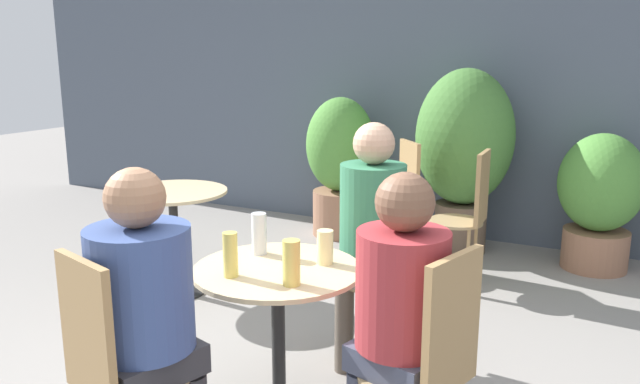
% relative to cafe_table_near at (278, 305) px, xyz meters
% --- Properties ---
extents(storefront_wall, '(10.00, 0.06, 3.00)m').
position_rel_cafe_table_near_xyz_m(storefront_wall, '(0.09, 3.20, 0.96)').
color(storefront_wall, '#4C5666').
rests_on(storefront_wall, ground_plane).
extents(cafe_table_near, '(0.72, 0.72, 0.71)m').
position_rel_cafe_table_near_xyz_m(cafe_table_near, '(0.00, 0.00, 0.00)').
color(cafe_table_near, black).
rests_on(cafe_table_near, ground_plane).
extents(cafe_table_far, '(0.72, 0.72, 0.71)m').
position_rel_cafe_table_near_xyz_m(cafe_table_far, '(-1.40, 0.98, 0.00)').
color(cafe_table_far, black).
rests_on(cafe_table_far, ground_plane).
extents(bistro_chair_0, '(0.39, 0.40, 0.97)m').
position_rel_cafe_table_near_xyz_m(bistro_chair_0, '(-0.22, -0.75, 0.03)').
color(bistro_chair_0, '#997F56').
rests_on(bistro_chair_0, ground_plane).
extents(bistro_chair_1, '(0.40, 0.39, 0.97)m').
position_rel_cafe_table_near_xyz_m(bistro_chair_1, '(0.75, -0.22, 0.03)').
color(bistro_chair_1, '#997F56').
rests_on(bistro_chair_1, ground_plane).
extents(bistro_chair_2, '(0.39, 0.40, 0.97)m').
position_rel_cafe_table_near_xyz_m(bistro_chair_2, '(0.22, 0.75, 0.03)').
color(bistro_chair_2, '#997F56').
rests_on(bistro_chair_2, ground_plane).
extents(bistro_chair_3, '(0.43, 0.42, 0.97)m').
position_rel_cafe_table_near_xyz_m(bistro_chair_3, '(-0.23, 2.16, 0.03)').
color(bistro_chair_3, '#997F56').
rests_on(bistro_chair_3, ground_plane).
extents(bistro_chair_4, '(0.37, 0.37, 0.97)m').
position_rel_cafe_table_near_xyz_m(bistro_chair_4, '(0.35, 1.96, 0.03)').
color(bistro_chair_4, '#997F56').
rests_on(bistro_chair_4, ground_plane).
extents(seated_person_0, '(0.39, 0.42, 1.24)m').
position_rel_cafe_table_near_xyz_m(seated_person_0, '(-0.18, -0.61, 0.19)').
color(seated_person_0, '#2D2D33').
rests_on(seated_person_0, ground_plane).
extents(seated_person_1, '(0.38, 0.36, 1.21)m').
position_rel_cafe_table_near_xyz_m(seated_person_1, '(0.61, -0.18, 0.19)').
color(seated_person_1, '#42475B').
rests_on(seated_person_1, ground_plane).
extents(seated_person_2, '(0.35, 0.38, 1.28)m').
position_rel_cafe_table_near_xyz_m(seated_person_2, '(0.18, 0.61, 0.22)').
color(seated_person_2, brown).
rests_on(seated_person_2, ground_plane).
extents(beer_glass_0, '(0.06, 0.06, 0.19)m').
position_rel_cafe_table_near_xyz_m(beer_glass_0, '(-0.11, -0.18, 0.26)').
color(beer_glass_0, '#DBC65B').
rests_on(beer_glass_0, cafe_table_near).
extents(beer_glass_1, '(0.07, 0.07, 0.18)m').
position_rel_cafe_table_near_xyz_m(beer_glass_1, '(0.15, -0.15, 0.26)').
color(beer_glass_1, '#DBC65B').
rests_on(beer_glass_1, cafe_table_near).
extents(beer_glass_2, '(0.07, 0.07, 0.15)m').
position_rel_cafe_table_near_xyz_m(beer_glass_2, '(0.16, 0.14, 0.25)').
color(beer_glass_2, beige).
rests_on(beer_glass_2, cafe_table_near).
extents(beer_glass_3, '(0.07, 0.07, 0.19)m').
position_rel_cafe_table_near_xyz_m(beer_glass_3, '(-0.17, 0.13, 0.27)').
color(beer_glass_3, silver).
rests_on(beer_glass_3, cafe_table_near).
extents(potted_plant_0, '(0.61, 0.61, 1.23)m').
position_rel_cafe_table_near_xyz_m(potted_plant_0, '(-1.00, 2.76, 0.13)').
color(potted_plant_0, '#93664C').
rests_on(potted_plant_0, ground_plane).
extents(potted_plant_1, '(0.78, 0.78, 1.49)m').
position_rel_cafe_table_near_xyz_m(potted_plant_1, '(0.09, 2.76, 0.33)').
color(potted_plant_1, brown).
rests_on(potted_plant_1, ground_plane).
extents(potted_plant_2, '(0.62, 0.62, 1.03)m').
position_rel_cafe_table_near_xyz_m(potted_plant_2, '(1.11, 2.80, 0.02)').
color(potted_plant_2, '#93664C').
rests_on(potted_plant_2, ground_plane).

